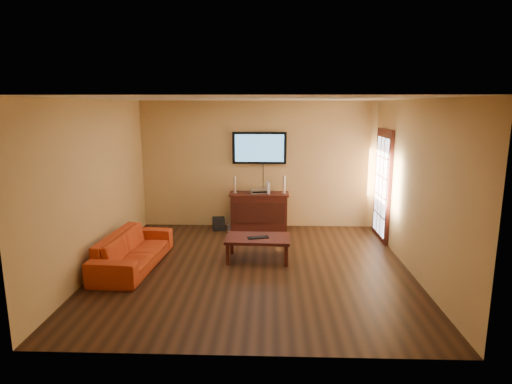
{
  "coord_description": "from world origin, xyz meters",
  "views": [
    {
      "loc": [
        0.27,
        -6.58,
        2.6
      ],
      "look_at": [
        0.01,
        0.8,
        1.1
      ],
      "focal_mm": 30.0,
      "sensor_mm": 36.0,
      "label": 1
    }
  ],
  "objects_px": {
    "game_console": "(268,188)",
    "bottle": "(229,228)",
    "coffee_table": "(258,240)",
    "sofa": "(133,245)",
    "av_receiver": "(259,191)",
    "subwoofer": "(219,224)",
    "keyboard": "(258,237)",
    "television": "(259,148)",
    "speaker_left": "(235,185)",
    "speaker_right": "(284,185)",
    "media_console": "(259,211)"
  },
  "relations": [
    {
      "from": "sofa",
      "to": "bottle",
      "type": "distance_m",
      "value": 2.41
    },
    {
      "from": "coffee_table",
      "to": "speaker_right",
      "type": "height_order",
      "value": "speaker_right"
    },
    {
      "from": "sofa",
      "to": "keyboard",
      "type": "height_order",
      "value": "sofa"
    },
    {
      "from": "speaker_right",
      "to": "bottle",
      "type": "bearing_deg",
      "value": -164.49
    },
    {
      "from": "subwoofer",
      "to": "television",
      "type": "bearing_deg",
      "value": 7.92
    },
    {
      "from": "sofa",
      "to": "subwoofer",
      "type": "xyz_separation_m",
      "value": [
        1.13,
        2.18,
        -0.25
      ]
    },
    {
      "from": "media_console",
      "to": "television",
      "type": "bearing_deg",
      "value": 90.0
    },
    {
      "from": "coffee_table",
      "to": "game_console",
      "type": "relative_size",
      "value": 4.54
    },
    {
      "from": "av_receiver",
      "to": "speaker_right",
      "type": "bearing_deg",
      "value": -10.56
    },
    {
      "from": "av_receiver",
      "to": "keyboard",
      "type": "xyz_separation_m",
      "value": [
        0.04,
        -1.95,
        -0.41
      ]
    },
    {
      "from": "media_console",
      "to": "speaker_left",
      "type": "xyz_separation_m",
      "value": [
        -0.51,
        0.01,
        0.55
      ]
    },
    {
      "from": "media_console",
      "to": "bottle",
      "type": "xyz_separation_m",
      "value": [
        -0.63,
        -0.29,
        -0.29
      ]
    },
    {
      "from": "coffee_table",
      "to": "sofa",
      "type": "bearing_deg",
      "value": -169.25
    },
    {
      "from": "bottle",
      "to": "keyboard",
      "type": "bearing_deg",
      "value": -67.91
    },
    {
      "from": "speaker_left",
      "to": "coffee_table",
      "type": "bearing_deg",
      "value": -73.89
    },
    {
      "from": "television",
      "to": "sofa",
      "type": "relative_size",
      "value": 0.59
    },
    {
      "from": "keyboard",
      "to": "subwoofer",
      "type": "bearing_deg",
      "value": 115.94
    },
    {
      "from": "bottle",
      "to": "subwoofer",
      "type": "bearing_deg",
      "value": 138.02
    },
    {
      "from": "speaker_right",
      "to": "bottle",
      "type": "relative_size",
      "value": 1.77
    },
    {
      "from": "av_receiver",
      "to": "media_console",
      "type": "bearing_deg",
      "value": -87.42
    },
    {
      "from": "keyboard",
      "to": "av_receiver",
      "type": "bearing_deg",
      "value": 91.26
    },
    {
      "from": "game_console",
      "to": "bottle",
      "type": "height_order",
      "value": "game_console"
    },
    {
      "from": "av_receiver",
      "to": "subwoofer",
      "type": "distance_m",
      "value": 1.1
    },
    {
      "from": "bottle",
      "to": "media_console",
      "type": "bearing_deg",
      "value": 25.1
    },
    {
      "from": "av_receiver",
      "to": "keyboard",
      "type": "height_order",
      "value": "av_receiver"
    },
    {
      "from": "sofa",
      "to": "subwoofer",
      "type": "height_order",
      "value": "sofa"
    },
    {
      "from": "speaker_right",
      "to": "bottle",
      "type": "height_order",
      "value": "speaker_right"
    },
    {
      "from": "speaker_left",
      "to": "game_console",
      "type": "xyz_separation_m",
      "value": [
        0.7,
        -0.03,
        -0.04
      ]
    },
    {
      "from": "sofa",
      "to": "speaker_left",
      "type": "height_order",
      "value": "speaker_left"
    },
    {
      "from": "av_receiver",
      "to": "game_console",
      "type": "height_order",
      "value": "game_console"
    },
    {
      "from": "coffee_table",
      "to": "speaker_left",
      "type": "height_order",
      "value": "speaker_left"
    },
    {
      "from": "bottle",
      "to": "sofa",
      "type": "bearing_deg",
      "value": -124.81
    },
    {
      "from": "av_receiver",
      "to": "game_console",
      "type": "relative_size",
      "value": 1.5
    },
    {
      "from": "sofa",
      "to": "game_console",
      "type": "distance_m",
      "value": 3.17
    },
    {
      "from": "av_receiver",
      "to": "subwoofer",
      "type": "bearing_deg",
      "value": 176.17
    },
    {
      "from": "keyboard",
      "to": "sofa",
      "type": "bearing_deg",
      "value": -170.63
    },
    {
      "from": "coffee_table",
      "to": "game_console",
      "type": "distance_m",
      "value": 1.94
    },
    {
      "from": "television",
      "to": "speaker_right",
      "type": "relative_size",
      "value": 3.05
    },
    {
      "from": "coffee_table",
      "to": "av_receiver",
      "type": "height_order",
      "value": "av_receiver"
    },
    {
      "from": "coffee_table",
      "to": "bottle",
      "type": "relative_size",
      "value": 5.22
    },
    {
      "from": "speaker_right",
      "to": "subwoofer",
      "type": "bearing_deg",
      "value": -175.51
    },
    {
      "from": "bottle",
      "to": "av_receiver",
      "type": "bearing_deg",
      "value": 27.04
    },
    {
      "from": "television",
      "to": "speaker_left",
      "type": "relative_size",
      "value": 3.31
    },
    {
      "from": "bottle",
      "to": "keyboard",
      "type": "xyz_separation_m",
      "value": [
        0.66,
        -1.63,
        0.31
      ]
    },
    {
      "from": "television",
      "to": "game_console",
      "type": "bearing_deg",
      "value": -48.83
    },
    {
      "from": "coffee_table",
      "to": "subwoofer",
      "type": "distance_m",
      "value": 2.02
    },
    {
      "from": "coffee_table",
      "to": "subwoofer",
      "type": "height_order",
      "value": "coffee_table"
    },
    {
      "from": "game_console",
      "to": "subwoofer",
      "type": "bearing_deg",
      "value": 173.36
    },
    {
      "from": "television",
      "to": "av_receiver",
      "type": "relative_size",
      "value": 3.13
    },
    {
      "from": "av_receiver",
      "to": "game_console",
      "type": "xyz_separation_m",
      "value": [
        0.2,
        -0.04,
        0.08
      ]
    }
  ]
}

